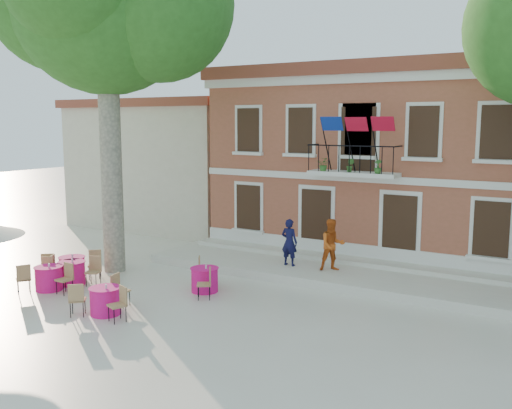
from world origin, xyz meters
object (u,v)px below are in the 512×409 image
object	(u,v)px
pedestrian_navy	(289,242)
pedestrian_orange	(332,245)
cafe_table_0	(72,267)
plane_tree_west	(105,1)
cafe_table_1	(105,299)
cafe_table_2	(49,277)
cafe_table_3	(72,272)
cafe_table_4	(205,279)

from	to	relation	value
pedestrian_navy	pedestrian_orange	world-z (taller)	pedestrian_orange
pedestrian_navy	cafe_table_0	distance (m)	7.52
pedestrian_orange	cafe_table_0	size ratio (longest dim) A/B	1.01
plane_tree_west	cafe_table_1	world-z (taller)	plane_tree_west
cafe_table_0	cafe_table_2	world-z (taller)	same
pedestrian_orange	cafe_table_1	world-z (taller)	pedestrian_orange
pedestrian_navy	pedestrian_orange	size ratio (longest dim) A/B	0.94
cafe_table_1	cafe_table_3	world-z (taller)	same
plane_tree_west	cafe_table_4	bearing A→B (deg)	-5.65
pedestrian_orange	cafe_table_0	distance (m)	8.90
plane_tree_west	cafe_table_2	world-z (taller)	plane_tree_west
cafe_table_0	cafe_table_1	size ratio (longest dim) A/B	0.95
cafe_table_3	cafe_table_4	distance (m)	4.52
cafe_table_1	cafe_table_4	world-z (taller)	same
pedestrian_navy	cafe_table_2	distance (m)	8.05
plane_tree_west	cafe_table_2	xyz separation A→B (m)	(-0.07, -2.83, -8.93)
cafe_table_0	cafe_table_1	world-z (taller)	same
pedestrian_orange	cafe_table_3	distance (m)	8.72
pedestrian_navy	cafe_table_4	xyz separation A→B (m)	(-1.30, -3.28, -0.71)
plane_tree_west	cafe_table_2	size ratio (longest dim) A/B	6.77
pedestrian_orange	cafe_table_1	size ratio (longest dim) A/B	0.96
cafe_table_3	cafe_table_4	bearing A→B (deg)	20.51
cafe_table_2	cafe_table_1	bearing A→B (deg)	-13.08
pedestrian_orange	cafe_table_2	size ratio (longest dim) A/B	0.95
cafe_table_1	cafe_table_2	size ratio (longest dim) A/B	0.99
cafe_table_0	pedestrian_orange	bearing A→B (deg)	30.80
cafe_table_2	plane_tree_west	bearing A→B (deg)	88.55
plane_tree_west	cafe_table_4	world-z (taller)	plane_tree_west
plane_tree_west	cafe_table_3	bearing A→B (deg)	-88.42
cafe_table_2	cafe_table_3	bearing A→B (deg)	81.21
pedestrian_orange	cafe_table_1	xyz separation A→B (m)	(-3.97, -6.58, -0.76)
cafe_table_0	cafe_table_4	distance (m)	4.88
cafe_table_0	cafe_table_1	xyz separation A→B (m)	(3.65, -2.04, 0.01)
cafe_table_3	cafe_table_1	bearing A→B (deg)	-26.75
cafe_table_3	cafe_table_2	bearing A→B (deg)	-98.79
cafe_table_1	cafe_table_3	distance (m)	3.51
plane_tree_west	cafe_table_3	distance (m)	9.16
cafe_table_2	cafe_table_4	distance (m)	4.98
cafe_table_1	cafe_table_2	xyz separation A→B (m)	(-3.26, 0.76, 0.00)
pedestrian_orange	cafe_table_1	distance (m)	7.73
pedestrian_orange	cafe_table_3	size ratio (longest dim) A/B	0.91
pedestrian_navy	cafe_table_1	bearing A→B (deg)	70.60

